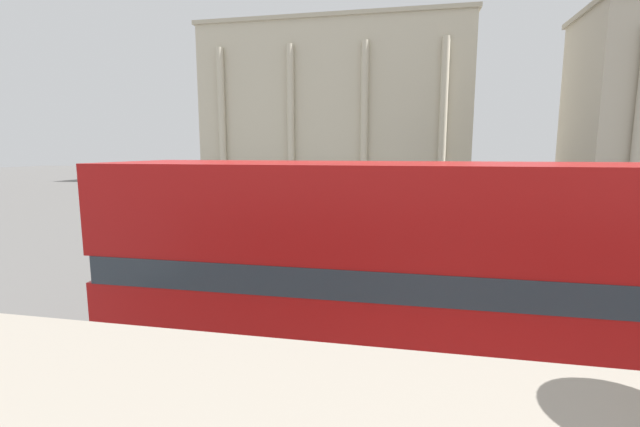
{
  "coord_description": "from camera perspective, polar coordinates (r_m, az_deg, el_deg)",
  "views": [
    {
      "loc": [
        -0.79,
        -2.43,
        4.3
      ],
      "look_at": [
        -4.36,
        15.21,
        1.62
      ],
      "focal_mm": 24.0,
      "sensor_mm": 36.0,
      "label": 1
    }
  ],
  "objects": [
    {
      "name": "pedestrian_white",
      "position": [
        26.23,
        10.5,
        1.0
      ],
      "size": [
        0.32,
        0.32,
        1.67
      ],
      "rotation": [
        0.0,
        0.0,
        0.31
      ],
      "color": "#282B33",
      "rests_on": "ground_plane"
    },
    {
      "name": "plaza_building_left",
      "position": [
        60.27,
        2.09,
        14.17
      ],
      "size": [
        35.04,
        13.43,
        20.6
      ],
      "color": "beige",
      "rests_on": "ground_plane"
    },
    {
      "name": "traffic_light_near",
      "position": [
        12.11,
        24.04,
        -0.81
      ],
      "size": [
        0.42,
        0.24,
        3.84
      ],
      "color": "black",
      "rests_on": "ground_plane"
    },
    {
      "name": "traffic_light_mid",
      "position": [
        18.1,
        0.47,
        2.19
      ],
      "size": [
        0.42,
        0.24,
        3.54
      ],
      "color": "black",
      "rests_on": "ground_plane"
    },
    {
      "name": "pedestrian_grey",
      "position": [
        32.11,
        14.36,
        2.37
      ],
      "size": [
        0.32,
        0.32,
        1.8
      ],
      "rotation": [
        0.0,
        0.0,
        3.04
      ],
      "color": "#282B33",
      "rests_on": "ground_plane"
    },
    {
      "name": "car_silver",
      "position": [
        31.87,
        18.6,
        1.53
      ],
      "size": [
        4.2,
        1.93,
        1.35
      ],
      "rotation": [
        0.0,
        0.0,
        1.13
      ],
      "color": "black",
      "rests_on": "ground_plane"
    },
    {
      "name": "double_decker_bus",
      "position": [
        7.29,
        16.0,
        -7.86
      ],
      "size": [
        11.2,
        2.74,
        4.1
      ],
      "rotation": [
        0.0,
        0.0,
        0.01
      ],
      "color": "black",
      "rests_on": "ground_plane"
    },
    {
      "name": "car_navy",
      "position": [
        33.41,
        28.09,
        1.27
      ],
      "size": [
        4.2,
        1.93,
        1.35
      ],
      "rotation": [
        0.0,
        0.0,
        0.04
      ],
      "color": "black",
      "rests_on": "ground_plane"
    }
  ]
}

